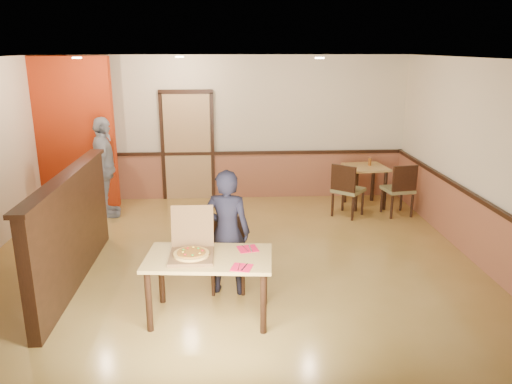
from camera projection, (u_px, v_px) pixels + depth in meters
The scene contains 26 objects.
floor at pixel (230, 271), 6.81m from camera, with size 7.00×7.00×0.00m, color #B59146.
ceiling at pixel (227, 59), 6.02m from camera, with size 7.00×7.00×0.00m, color black.
wall_back at pixel (228, 129), 9.77m from camera, with size 7.00×7.00×0.00m, color beige.
wall_right at pixel (493, 168), 6.61m from camera, with size 7.00×7.00×0.00m, color beige.
wainscot_back at pixel (229, 176), 10.01m from camera, with size 7.00×0.04×0.90m, color #95563B.
chair_rail_back at pixel (229, 153), 9.86m from camera, with size 7.00×0.06×0.06m, color black.
wainscot_right at pixel (482, 235), 6.87m from camera, with size 0.04×7.00×0.90m, color #95563B.
chair_rail_right at pixel (485, 203), 6.74m from camera, with size 0.06×7.00×0.06m, color black.
back_door at pixel (188, 147), 9.79m from camera, with size 0.90×0.06×2.10m, color tan.
booth_partition at pixel (72, 228), 6.31m from camera, with size 0.20×3.10×1.44m.
red_accent_panel at pixel (70, 134), 9.14m from camera, with size 1.60×0.20×2.78m, color #A42A0B.
spot_a at pixel (77, 58), 7.63m from camera, with size 0.14×0.14×0.02m, color #FFDBB2.
spot_b at pixel (179, 57), 8.38m from camera, with size 0.14×0.14×0.02m, color #FFDBB2.
spot_c at pixel (320, 58), 7.54m from camera, with size 0.14×0.14×0.02m, color #FFDBB2.
main_table at pixel (209, 265), 5.49m from camera, with size 1.44×0.91×0.74m.
diner_chair at pixel (228, 250), 6.25m from camera, with size 0.45×0.45×0.90m.
side_chair_left at pixel (347, 188), 8.85m from camera, with size 0.68×0.68×0.97m.
side_chair_right at pixel (400, 188), 8.88m from camera, with size 0.55×0.55×0.96m.
side_table at pixel (365, 175), 9.43m from camera, with size 0.81×0.81×0.78m.
diner at pixel (227, 233), 6.03m from camera, with size 0.57×0.38×1.57m, color black.
passerby at pixel (105, 168), 8.79m from camera, with size 1.05×0.44×1.79m, color gray.
pizza_box at pixel (192, 251), 5.45m from camera, with size 0.47×0.56×0.50m.
pizza at pixel (191, 254), 5.40m from camera, with size 0.39×0.39×0.03m, color gold.
napkin_near at pixel (242, 267), 5.18m from camera, with size 0.26×0.26×0.01m.
napkin_far at pixel (248, 249), 5.66m from camera, with size 0.26×0.26×0.01m.
condiment at pixel (370, 162), 9.42m from camera, with size 0.06×0.06×0.14m, color brown.
Camera 1 is at (0.00, -6.24, 2.95)m, focal length 35.00 mm.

